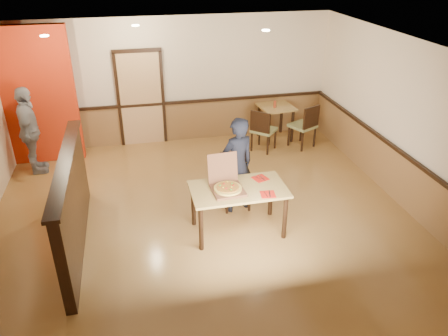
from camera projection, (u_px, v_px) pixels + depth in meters
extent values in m
plane|color=#A77840|center=(205.00, 220.00, 7.30)|extent=(7.00, 7.00, 0.00)
plane|color=black|center=(201.00, 52.00, 6.02)|extent=(7.00, 7.00, 0.00)
plane|color=beige|center=(176.00, 81.00, 9.70)|extent=(7.00, 0.00, 7.00)
plane|color=beige|center=(408.00, 126.00, 7.33)|extent=(0.00, 7.00, 7.00)
cube|color=brown|center=(178.00, 122.00, 10.11)|extent=(7.00, 0.04, 0.90)
cube|color=black|center=(177.00, 102.00, 9.87)|extent=(7.00, 0.06, 0.06)
cube|color=brown|center=(397.00, 176.00, 7.76)|extent=(0.04, 7.00, 0.90)
cube|color=black|center=(400.00, 152.00, 7.54)|extent=(0.06, 7.00, 0.06)
cube|color=tan|center=(141.00, 99.00, 9.67)|extent=(0.90, 0.06, 2.10)
cube|color=black|center=(73.00, 205.00, 6.43)|extent=(0.14, 3.00, 1.40)
cube|color=black|center=(65.00, 161.00, 6.09)|extent=(0.20, 3.10, 0.05)
cube|color=red|center=(34.00, 97.00, 8.71)|extent=(1.60, 0.20, 2.78)
cylinder|color=#FFF1B2|center=(44.00, 36.00, 7.15)|extent=(0.14, 0.14, 0.02)
cylinder|color=#FFF1B2|center=(135.00, 25.00, 8.04)|extent=(0.14, 0.14, 0.02)
cylinder|color=#FFF1B2|center=(266.00, 30.00, 7.60)|extent=(0.14, 0.14, 0.02)
cube|color=#B28D4B|center=(238.00, 189.00, 6.69)|extent=(1.48, 0.86, 0.04)
cylinder|color=black|center=(201.00, 229.00, 6.45)|extent=(0.07, 0.07, 0.75)
cylinder|color=black|center=(193.00, 205.00, 7.04)|extent=(0.07, 0.07, 0.75)
cylinder|color=black|center=(285.00, 217.00, 6.71)|extent=(0.07, 0.07, 0.75)
cylinder|color=black|center=(271.00, 195.00, 7.30)|extent=(0.07, 0.07, 0.75)
cube|color=olive|center=(236.00, 182.00, 7.49)|extent=(0.48, 0.48, 0.06)
cube|color=black|center=(233.00, 163.00, 7.56)|extent=(0.46, 0.04, 0.46)
cylinder|color=black|center=(227.00, 203.00, 7.41)|extent=(0.05, 0.05, 0.42)
cylinder|color=black|center=(222.00, 191.00, 7.75)|extent=(0.05, 0.05, 0.42)
cylinder|color=black|center=(249.00, 200.00, 7.48)|extent=(0.05, 0.05, 0.42)
cylinder|color=black|center=(244.00, 189.00, 7.82)|extent=(0.05, 0.05, 0.42)
cube|color=olive|center=(264.00, 130.00, 9.60)|extent=(0.67, 0.67, 0.06)
cube|color=black|center=(260.00, 122.00, 9.31)|extent=(0.36, 0.34, 0.45)
cylinder|color=black|center=(275.00, 140.00, 9.78)|extent=(0.05, 0.05, 0.41)
cylinder|color=black|center=(268.00, 146.00, 9.48)|extent=(0.05, 0.05, 0.41)
cylinder|color=black|center=(259.00, 136.00, 9.96)|extent=(0.05, 0.05, 0.41)
cylinder|color=black|center=(252.00, 142.00, 9.65)|extent=(0.05, 0.05, 0.41)
cube|color=olive|center=(303.00, 126.00, 9.76)|extent=(0.66, 0.66, 0.06)
cube|color=black|center=(311.00, 117.00, 9.48)|extent=(0.44, 0.25, 0.47)
cylinder|color=black|center=(301.00, 132.00, 10.14)|extent=(0.05, 0.05, 0.43)
cylinder|color=black|center=(314.00, 138.00, 9.86)|extent=(0.05, 0.05, 0.43)
cylinder|color=black|center=(289.00, 137.00, 9.91)|extent=(0.05, 0.05, 0.43)
cylinder|color=black|center=(302.00, 142.00, 9.63)|extent=(0.05, 0.05, 0.43)
cube|color=#B28D4B|center=(276.00, 107.00, 10.02)|extent=(0.83, 0.83, 0.04)
cylinder|color=black|center=(269.00, 129.00, 9.87)|extent=(0.07, 0.07, 0.76)
cylinder|color=black|center=(259.00, 120.00, 10.36)|extent=(0.07, 0.07, 0.76)
cylinder|color=black|center=(292.00, 126.00, 10.04)|extent=(0.07, 0.07, 0.76)
cylinder|color=black|center=(281.00, 118.00, 10.53)|extent=(0.07, 0.07, 0.76)
imported|color=black|center=(237.00, 165.00, 7.26)|extent=(0.72, 0.59, 1.69)
imported|color=gray|center=(30.00, 131.00, 8.47)|extent=(0.53, 1.07, 1.76)
cube|color=brown|center=(228.00, 190.00, 6.60)|extent=(0.50, 0.50, 0.03)
cube|color=brown|center=(223.00, 168.00, 6.72)|extent=(0.48, 0.12, 0.46)
cylinder|color=gold|center=(228.00, 188.00, 6.58)|extent=(0.48, 0.48, 0.03)
cube|color=red|center=(268.00, 194.00, 6.52)|extent=(0.24, 0.24, 0.00)
cylinder|color=silver|center=(266.00, 194.00, 6.51)|extent=(0.03, 0.19, 0.01)
cube|color=silver|center=(270.00, 194.00, 6.52)|extent=(0.04, 0.20, 0.00)
cube|color=red|center=(260.00, 178.00, 6.96)|extent=(0.28, 0.28, 0.01)
cylinder|color=silver|center=(259.00, 178.00, 6.95)|extent=(0.07, 0.18, 0.01)
cube|color=silver|center=(262.00, 178.00, 6.96)|extent=(0.08, 0.19, 0.00)
cylinder|color=#9A361C|center=(275.00, 104.00, 9.89)|extent=(0.06, 0.06, 0.16)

